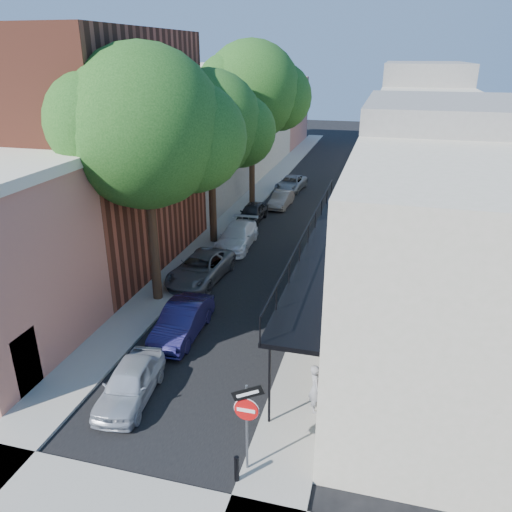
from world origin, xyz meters
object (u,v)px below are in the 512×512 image
Objects in this scene: oak_far at (259,92)px; pedestrian at (315,388)px; parked_car_d at (237,236)px; parked_car_c at (201,268)px; sign_post at (247,413)px; parked_car_a at (130,383)px; oak_near at (156,131)px; parked_car_g at (291,183)px; bollard at (237,469)px; parked_car_b at (182,321)px; parked_car_e at (252,213)px; oak_mid at (218,126)px; parked_car_f at (281,199)px.

oak_far is 7.01× the size of pedestrian.
parked_car_c is at bearing -96.53° from parked_car_d.
sign_post is 0.80× the size of parked_car_a.
oak_near is at bearing -103.68° from parked_car_c.
parked_car_g is at bearing -6.13° from pedestrian.
sign_post is 1.60m from bollard.
sign_post is at bearing -54.90° from parked_car_b.
pedestrian is at bearing 1.77° from parked_car_a.
bollard is (-0.16, -0.47, -1.52)m from sign_post.
parked_car_e is at bearing 104.87° from sign_post.
oak_far is at bearing -105.97° from parked_car_g.
parked_car_b is 0.86× the size of parked_car_c.
pedestrian is (7.95, -23.35, -7.29)m from oak_far.
parked_car_a is at bearing -82.85° from oak_mid.
parked_car_b is (1.95, -19.98, -7.57)m from oak_far.
oak_far reaches higher than parked_car_g.
parked_car_b reaches higher than parked_car_e.
parked_car_a is 1.05× the size of parked_car_f.
parked_car_b reaches higher than parked_car_d.
sign_post is 7.91m from parked_car_b.
bollard is at bearing -56.88° from oak_near.
sign_post is 0.62× the size of parked_car_c.
oak_mid is (-0.05, 7.97, -0.82)m from oak_near.
oak_mid reaches higher than parked_car_a.
parked_car_a reaches higher than parked_car_g.
pedestrian reaches higher than parked_car_f.
parked_car_g is (0.55, 14.03, -0.08)m from parked_car_d.
sign_post is 17.58m from parked_car_d.
parked_car_g is 28.48m from pedestrian.
bollard is 0.07× the size of oak_far.
oak_far is at bearing 103.91° from sign_post.
pedestrian is (6.25, -27.78, 0.37)m from parked_car_g.
parked_car_a is 0.87× the size of parked_car_g.
parked_car_e is 1.05× the size of parked_car_f.
parked_car_f is (1.20, 3.93, -0.05)m from parked_car_e.
oak_mid is 16.60m from parked_car_a.
parked_car_a is 19.65m from parked_car_e.
bollard is 0.17× the size of parked_car_d.
parked_car_c is (-5.76, 11.64, -1.37)m from sign_post.
parked_car_e is 2.19× the size of pedestrian.
oak_mid is 8.55m from parked_car_c.
parked_car_c reaches higher than parked_car_e.
bollard is 28.58m from oak_far.
pedestrian is (6.00, -3.37, 0.28)m from parked_car_b.
parked_car_a is at bearing -84.61° from parked_car_g.
oak_mid is 17.50m from pedestrian.
parked_car_g is (-4.81, 30.72, -1.44)m from sign_post.
parked_car_a is at bearing 150.61° from bollard.
parked_car_a is 0.80× the size of parked_car_d.
parked_car_b reaches higher than bollard.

